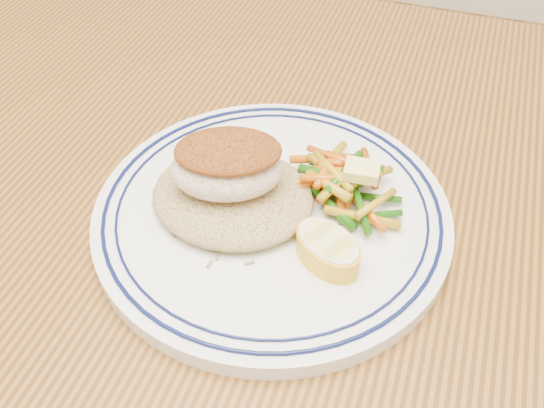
{
  "coord_description": "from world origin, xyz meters",
  "views": [
    {
      "loc": [
        0.09,
        -0.28,
        1.11
      ],
      "look_at": [
        -0.02,
        0.04,
        0.77
      ],
      "focal_mm": 40.0,
      "sensor_mm": 36.0,
      "label": 1
    }
  ],
  "objects": [
    {
      "name": "dining_table",
      "position": [
        0.0,
        0.0,
        0.65
      ],
      "size": [
        1.5,
        0.9,
        0.75
      ],
      "color": "#533010",
      "rests_on": "ground"
    },
    {
      "name": "plate",
      "position": [
        -0.02,
        0.04,
        0.76
      ],
      "size": [
        0.28,
        0.28,
        0.02
      ],
      "color": "white",
      "rests_on": "dining_table"
    },
    {
      "name": "rice_pilaf",
      "position": [
        -0.05,
        0.04,
        0.78
      ],
      "size": [
        0.13,
        0.11,
        0.02
      ],
      "primitive_type": "ellipsoid",
      "color": "#977E4B",
      "rests_on": "plate"
    },
    {
      "name": "fish_fillet",
      "position": [
        -0.05,
        0.04,
        0.81
      ],
      "size": [
        0.1,
        0.09,
        0.04
      ],
      "color": "beige",
      "rests_on": "rice_pilaf"
    },
    {
      "name": "vegetable_pile",
      "position": [
        0.03,
        0.08,
        0.78
      ],
      "size": [
        0.1,
        0.1,
        0.03
      ],
      "color": "#C55309",
      "rests_on": "plate"
    },
    {
      "name": "butter_pat",
      "position": [
        0.04,
        0.07,
        0.8
      ],
      "size": [
        0.03,
        0.02,
        0.01
      ],
      "primitive_type": "cube",
      "rotation": [
        0.0,
        0.0,
        0.08
      ],
      "color": "#FAEF7A",
      "rests_on": "vegetable_pile"
    },
    {
      "name": "lemon_wedge",
      "position": [
        0.04,
        0.0,
        0.78
      ],
      "size": [
        0.07,
        0.07,
        0.02
      ],
      "color": "yellow",
      "rests_on": "plate"
    }
  ]
}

